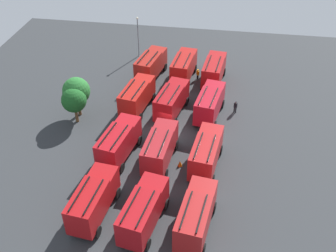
{
  "coord_description": "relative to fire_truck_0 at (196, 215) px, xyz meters",
  "views": [
    {
      "loc": [
        -36.52,
        -5.72,
        29.82
      ],
      "look_at": [
        0.0,
        0.0,
        1.4
      ],
      "focal_mm": 41.89,
      "sensor_mm": 36.0,
      "label": 1
    }
  ],
  "objects": [
    {
      "name": "fire_truck_0",
      "position": [
        0.0,
        0.0,
        0.0
      ],
      "size": [
        7.46,
        3.52,
        3.88
      ],
      "rotation": [
        0.0,
        0.0,
        -0.13
      ],
      "color": "maroon",
      "rests_on": "ground"
    },
    {
      "name": "fire_truck_7",
      "position": [
        26.87,
        4.46,
        0.0
      ],
      "size": [
        7.42,
        3.38,
        3.88
      ],
      "rotation": [
        0.0,
        0.0,
        -0.11
      ],
      "color": "#A71814",
      "rests_on": "ground"
    },
    {
      "name": "fire_truck_1",
      "position": [
        8.6,
        -0.23,
        0.0
      ],
      "size": [
        7.45,
        3.49,
        3.88
      ],
      "rotation": [
        0.0,
        0.0,
        -0.13
      ],
      "color": "#A61819",
      "rests_on": "ground"
    },
    {
      "name": "tree_1",
      "position": [
        15.92,
        16.6,
        1.44
      ],
      "size": [
        3.45,
        3.45,
        5.35
      ],
      "color": "brown",
      "rests_on": "ground"
    },
    {
      "name": "traffic_cone_0",
      "position": [
        13.54,
        -0.13,
        -1.84
      ],
      "size": [
        0.45,
        0.45,
        0.64
      ],
      "primitive_type": "cone",
      "color": "#F2600C",
      "rests_on": "ground"
    },
    {
      "name": "fire_truck_3",
      "position": [
        26.47,
        0.07,
        0.0
      ],
      "size": [
        7.41,
        3.35,
        3.88
      ],
      "rotation": [
        0.0,
        0.0,
        -0.1
      ],
      "color": "#A31315",
      "rests_on": "ground"
    },
    {
      "name": "fire_truck_9",
      "position": [
        8.88,
        9.43,
        0.0
      ],
      "size": [
        7.52,
        3.79,
        3.88
      ],
      "rotation": [
        0.0,
        0.0,
        -0.18
      ],
      "color": "#AB1219",
      "rests_on": "ground"
    },
    {
      "name": "fire_truck_11",
      "position": [
        26.71,
        9.26,
        0.0
      ],
      "size": [
        7.53,
        3.85,
        3.88
      ],
      "rotation": [
        0.0,
        0.0,
        -0.19
      ],
      "color": "maroon",
      "rests_on": "ground"
    },
    {
      "name": "traffic_cone_1",
      "position": [
        8.34,
        2.52,
        -1.79
      ],
      "size": [
        0.5,
        0.5,
        0.72
      ],
      "primitive_type": "cone",
      "color": "#F2600C",
      "rests_on": "ground"
    },
    {
      "name": "ground_plane",
      "position": [
        13.46,
        4.66,
        -2.15
      ],
      "size": [
        63.67,
        63.67,
        0.0
      ],
      "primitive_type": "plane",
      "color": "#2D3033"
    },
    {
      "name": "lamppost",
      "position": [
        33.06,
        12.51,
        1.71
      ],
      "size": [
        0.36,
        0.36,
        6.59
      ],
      "color": "slate",
      "rests_on": "ground"
    },
    {
      "name": "firefighter_0",
      "position": [
        19.54,
        -3.24,
        -1.21
      ],
      "size": [
        0.36,
        0.48,
        1.68
      ],
      "rotation": [
        0.0,
        0.0,
        5.95
      ],
      "color": "black",
      "rests_on": "ground"
    },
    {
      "name": "fire_truck_10",
      "position": [
        18.21,
        9.44,
        0.0
      ],
      "size": [
        7.5,
        3.7,
        3.88
      ],
      "rotation": [
        0.0,
        0.0,
        -0.16
      ],
      "color": "#AC1813",
      "rests_on": "ground"
    },
    {
      "name": "fire_truck_5",
      "position": [
        8.62,
        4.79,
        0.0
      ],
      "size": [
        7.39,
        3.28,
        3.88
      ],
      "rotation": [
        0.0,
        0.0,
        -0.09
      ],
      "color": "maroon",
      "rests_on": "ground"
    },
    {
      "name": "firefighter_1",
      "position": [
        27.19,
        2.39,
        -1.26
      ],
      "size": [
        0.48,
        0.45,
        1.61
      ],
      "rotation": [
        0.0,
        0.0,
        2.24
      ],
      "color": "black",
      "rests_on": "ground"
    },
    {
      "name": "fire_truck_2",
      "position": [
        18.02,
        0.06,
        0.0
      ],
      "size": [
        7.5,
        3.68,
        3.88
      ],
      "rotation": [
        0.0,
        0.0,
        -0.16
      ],
      "color": "#AC121F",
      "rests_on": "ground"
    },
    {
      "name": "tree_0",
      "position": [
        14.44,
        16.44,
        1.06
      ],
      "size": [
        3.08,
        3.08,
        4.78
      ],
      "color": "brown",
      "rests_on": "ground"
    },
    {
      "name": "fire_truck_8",
      "position": [
        0.36,
        9.65,
        0.0
      ],
      "size": [
        7.43,
        3.41,
        3.88
      ],
      "rotation": [
        0.0,
        0.0,
        -0.11
      ],
      "color": "#A41215",
      "rests_on": "ground"
    },
    {
      "name": "fire_truck_6",
      "position": [
        17.95,
        4.89,
        0.0
      ],
      "size": [
        7.53,
        3.86,
        3.88
      ],
      "rotation": [
        0.0,
        0.0,
        -0.19
      ],
      "color": "maroon",
      "rests_on": "ground"
    },
    {
      "name": "fire_truck_4",
      "position": [
        -0.22,
        4.76,
        0.0
      ],
      "size": [
        7.52,
        3.78,
        3.88
      ],
      "rotation": [
        0.0,
        0.0,
        -0.18
      ],
      "color": "#A31116",
      "rests_on": "ground"
    },
    {
      "name": "firefighter_2",
      "position": [
        21.2,
        11.34,
        -1.21
      ],
      "size": [
        0.34,
        0.47,
        1.68
      ],
      "rotation": [
        0.0,
        0.0,
        0.26
      ],
      "color": "black",
      "rests_on": "ground"
    }
  ]
}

